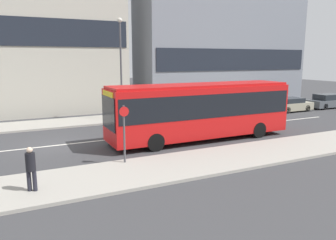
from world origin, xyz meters
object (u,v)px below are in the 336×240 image
Objects in this scene: parked_car_3 at (328,101)px; pedestrian_near_stop at (31,166)px; parked_car_1 at (244,108)px; parked_car_2 at (291,105)px; parked_car_0 at (196,112)px; bus_stop_sign at (124,129)px; street_lamp at (121,59)px; city_bus at (201,108)px.

pedestrian_near_stop is at bearing -160.35° from parked_car_3.
parked_car_1 reaches higher than parked_car_2.
parked_car_2 is 0.87× the size of parked_car_3.
bus_stop_sign is (-8.72, -8.35, 1.05)m from parked_car_0.
parked_car_3 is 25.05m from bus_stop_sign.
bus_stop_sign is (-23.66, -8.19, 1.02)m from parked_car_3.
parked_car_3 is at bearing -134.70° from pedestrian_near_stop.
parked_car_2 is at bearing -1.02° from parked_car_0.
parked_car_1 is 15.96m from bus_stop_sign.
parked_car_1 is at bearing 177.23° from parked_car_2.
parked_car_2 is at bearing -8.14° from street_lamp.
parked_car_1 is 1.01× the size of parked_car_2.
parked_car_0 is 7.15m from street_lamp.
street_lamp is (7.26, 12.07, 3.68)m from pedestrian_near_stop.
city_bus is at bearing -157.12° from parked_car_2.
parked_car_3 is at bearing 15.41° from city_bus.
bus_stop_sign is (-13.52, -8.42, 1.05)m from parked_car_1.
parked_car_1 is 10.14m from parked_car_3.
parked_car_3 is 2.80× the size of pedestrian_near_stop.
city_bus is at bearing -162.98° from parked_car_3.
parked_car_2 is at bearing -2.77° from parked_car_1.
bus_stop_sign is at bearing -131.56° from pedestrian_near_stop.
pedestrian_near_stop is at bearing -150.04° from parked_car_1.
parked_car_3 is at bearing -1.29° from parked_car_1.
parked_car_2 is 16.10m from street_lamp.
parked_car_2 is 1.50× the size of bus_stop_sign.
parked_car_0 is (3.12, 5.68, -1.30)m from city_bus.
bus_stop_sign reaches higher than pedestrian_near_stop.
pedestrian_near_stop is at bearing -157.25° from city_bus.
street_lamp reaches higher than parked_car_1.
parked_car_0 is 9.93m from parked_car_2.
parked_car_0 is 16.23m from pedestrian_near_stop.
pedestrian_near_stop is (-27.67, -9.88, 0.40)m from parked_car_3.
bus_stop_sign reaches higher than parked_car_3.
city_bus reaches higher than bus_stop_sign.
parked_car_1 is 1.52× the size of bus_stop_sign.
parked_car_2 is 24.72m from pedestrian_near_stop.
parked_car_0 is at bearing 179.40° from parked_car_3.
parked_car_3 reaches higher than parked_car_1.
pedestrian_near_stop reaches higher than parked_car_3.
bus_stop_sign is (4.02, 1.69, 0.62)m from pedestrian_near_stop.
street_lamp is (3.24, 10.38, 3.06)m from bus_stop_sign.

